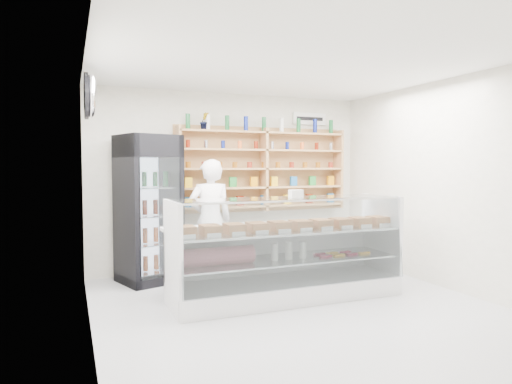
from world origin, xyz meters
name	(u,v)px	position (x,y,z in m)	size (l,w,h in m)	color
room	(306,188)	(0.00, 0.00, 1.40)	(5.00, 5.00, 5.00)	#A0A1A5
display_counter	(286,270)	(0.05, 0.59, 0.35)	(2.89, 0.86, 1.26)	white
shop_worker	(210,220)	(-0.56, 1.85, 0.87)	(0.63, 0.42, 1.74)	white
drinks_cooler	(148,209)	(-1.40, 2.06, 1.04)	(0.93, 0.92, 2.07)	black
wall_shelving	(264,169)	(0.50, 2.34, 1.59)	(2.84, 0.28, 1.33)	tan
potted_plant	(205,121)	(-0.49, 2.34, 2.33)	(0.15, 0.12, 0.26)	#1E6626
security_mirror	(91,96)	(-2.17, 1.20, 2.45)	(0.15, 0.50, 0.50)	silver
wall_sign	(309,119)	(1.40, 2.47, 2.45)	(0.62, 0.03, 0.20)	white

